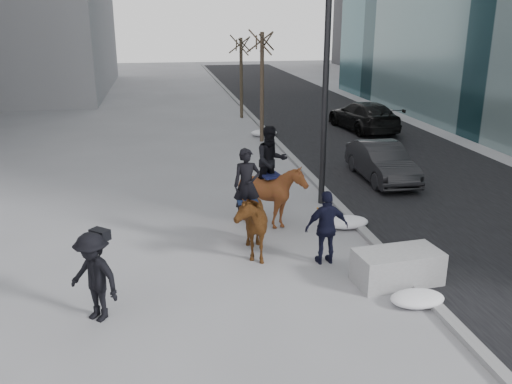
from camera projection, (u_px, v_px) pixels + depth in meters
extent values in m
plane|color=gray|center=(265.00, 271.00, 12.27)|extent=(120.00, 120.00, 0.00)
cube|color=black|center=(383.00, 153.00, 22.79)|extent=(8.00, 90.00, 0.01)
cube|color=gray|center=(291.00, 156.00, 22.11)|extent=(0.25, 90.00, 0.12)
cube|color=#969799|center=(397.00, 267.00, 11.63)|extent=(1.91, 1.09, 0.73)
imported|color=black|center=(382.00, 162.00, 18.93)|extent=(1.45, 4.01, 1.31)
imported|color=black|center=(363.00, 116.00, 27.22)|extent=(2.55, 5.22, 1.46)
imported|color=#48270E|center=(248.00, 221.00, 12.94)|extent=(0.94, 2.00, 1.68)
imported|color=black|center=(247.00, 185.00, 12.82)|extent=(0.65, 0.43, 1.76)
cube|color=#0D1832|center=(247.00, 200.00, 12.93)|extent=(0.49, 0.57, 0.06)
imported|color=#4E2D0F|center=(272.00, 195.00, 14.59)|extent=(1.71, 1.86, 1.81)
imported|color=black|center=(271.00, 161.00, 14.45)|extent=(1.02, 0.86, 1.88)
cube|color=#0F1339|center=(271.00, 175.00, 14.57)|extent=(0.57, 0.63, 0.06)
imported|color=black|center=(327.00, 228.00, 12.42)|extent=(1.05, 0.47, 1.75)
cylinder|color=orange|center=(318.00, 209.00, 12.85)|extent=(0.04, 0.18, 0.07)
imported|color=black|center=(94.00, 277.00, 10.06)|extent=(1.29, 1.23, 1.75)
cube|color=black|center=(100.00, 234.00, 10.09)|extent=(0.42, 0.40, 0.20)
cylinder|color=black|center=(327.00, 53.00, 15.37)|extent=(0.18, 0.18, 9.00)
ellipsoid|color=white|center=(264.00, 133.00, 26.04)|extent=(1.28, 0.81, 0.32)
ellipsoid|color=white|center=(347.00, 222.00, 14.76)|extent=(1.20, 0.76, 0.30)
ellipsoid|color=white|center=(417.00, 299.00, 10.78)|extent=(1.11, 0.70, 0.28)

